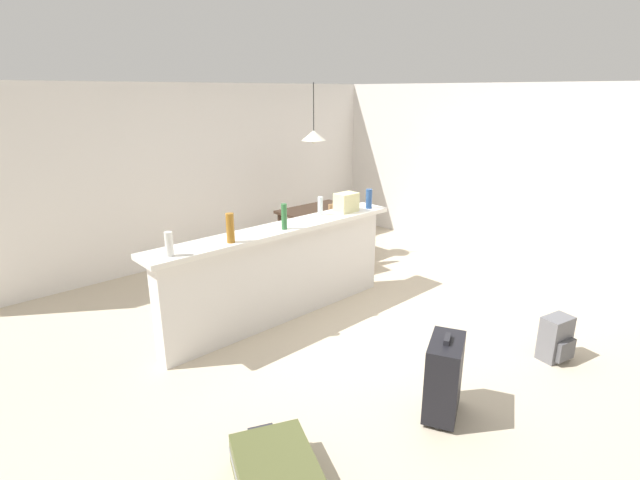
{
  "coord_description": "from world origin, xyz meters",
  "views": [
    {
      "loc": [
        -3.52,
        -3.18,
        2.4
      ],
      "look_at": [
        0.01,
        0.66,
        0.75
      ],
      "focal_mm": 26.76,
      "sensor_mm": 36.0,
      "label": 1
    }
  ],
  "objects_px": {
    "dining_table": "(320,216)",
    "dining_chair_near_partition": "(345,233)",
    "grocery_bag": "(346,202)",
    "bottle_blue": "(369,199)",
    "pendant_lamp": "(314,135)",
    "suitcase_upright_black": "(444,377)",
    "bottle_white": "(169,244)",
    "bottle_green": "(284,217)",
    "backpack_grey": "(556,339)",
    "bottle_clear": "(320,206)",
    "bottle_amber": "(230,228)",
    "suitcase_flat_olive": "(277,475)"
  },
  "relations": [
    {
      "from": "pendant_lamp",
      "to": "backpack_grey",
      "type": "height_order",
      "value": "pendant_lamp"
    },
    {
      "from": "grocery_bag",
      "to": "suitcase_upright_black",
      "type": "bearing_deg",
      "value": -117.14
    },
    {
      "from": "dining_table",
      "to": "dining_chair_near_partition",
      "type": "distance_m",
      "value": 0.59
    },
    {
      "from": "bottle_white",
      "to": "bottle_green",
      "type": "distance_m",
      "value": 1.24
    },
    {
      "from": "suitcase_flat_olive",
      "to": "backpack_grey",
      "type": "height_order",
      "value": "backpack_grey"
    },
    {
      "from": "dining_table",
      "to": "suitcase_upright_black",
      "type": "bearing_deg",
      "value": -118.21
    },
    {
      "from": "bottle_white",
      "to": "suitcase_flat_olive",
      "type": "relative_size",
      "value": 0.24
    },
    {
      "from": "grocery_bag",
      "to": "dining_table",
      "type": "height_order",
      "value": "grocery_bag"
    },
    {
      "from": "dining_table",
      "to": "suitcase_upright_black",
      "type": "distance_m",
      "value": 3.76
    },
    {
      "from": "suitcase_flat_olive",
      "to": "bottle_white",
      "type": "bearing_deg",
      "value": 82.16
    },
    {
      "from": "bottle_white",
      "to": "suitcase_flat_olive",
      "type": "distance_m",
      "value": 2.06
    },
    {
      "from": "suitcase_upright_black",
      "to": "pendant_lamp",
      "type": "bearing_deg",
      "value": 63.06
    },
    {
      "from": "backpack_grey",
      "to": "pendant_lamp",
      "type": "bearing_deg",
      "value": 85.96
    },
    {
      "from": "bottle_blue",
      "to": "bottle_amber",
      "type": "bearing_deg",
      "value": -179.03
    },
    {
      "from": "bottle_white",
      "to": "dining_table",
      "type": "bearing_deg",
      "value": 23.46
    },
    {
      "from": "bottle_blue",
      "to": "dining_chair_near_partition",
      "type": "bearing_deg",
      "value": 66.27
    },
    {
      "from": "bottle_white",
      "to": "bottle_clear",
      "type": "xyz_separation_m",
      "value": [
        1.89,
        0.15,
        -0.0
      ]
    },
    {
      "from": "bottle_amber",
      "to": "bottle_clear",
      "type": "relative_size",
      "value": 1.31
    },
    {
      "from": "grocery_bag",
      "to": "dining_table",
      "type": "xyz_separation_m",
      "value": [
        0.69,
        1.2,
        -0.51
      ]
    },
    {
      "from": "bottle_blue",
      "to": "dining_chair_near_partition",
      "type": "xyz_separation_m",
      "value": [
        0.3,
        0.68,
        -0.65
      ]
    },
    {
      "from": "grocery_bag",
      "to": "suitcase_flat_olive",
      "type": "bearing_deg",
      "value": -143.43
    },
    {
      "from": "bottle_blue",
      "to": "pendant_lamp",
      "type": "relative_size",
      "value": 0.28
    },
    {
      "from": "bottle_green",
      "to": "suitcase_flat_olive",
      "type": "height_order",
      "value": "bottle_green"
    },
    {
      "from": "suitcase_flat_olive",
      "to": "suitcase_upright_black",
      "type": "bearing_deg",
      "value": -11.23
    },
    {
      "from": "pendant_lamp",
      "to": "suitcase_upright_black",
      "type": "bearing_deg",
      "value": -116.94
    },
    {
      "from": "grocery_bag",
      "to": "backpack_grey",
      "type": "distance_m",
      "value": 2.57
    },
    {
      "from": "grocery_bag",
      "to": "dining_chair_near_partition",
      "type": "height_order",
      "value": "grocery_bag"
    },
    {
      "from": "bottle_green",
      "to": "dining_chair_near_partition",
      "type": "distance_m",
      "value": 1.88
    },
    {
      "from": "bottle_white",
      "to": "pendant_lamp",
      "type": "distance_m",
      "value": 3.22
    },
    {
      "from": "dining_table",
      "to": "pendant_lamp",
      "type": "distance_m",
      "value": 1.16
    },
    {
      "from": "bottle_blue",
      "to": "dining_table",
      "type": "bearing_deg",
      "value": 73.67
    },
    {
      "from": "bottle_green",
      "to": "suitcase_flat_olive",
      "type": "bearing_deg",
      "value": -130.29
    },
    {
      "from": "bottle_white",
      "to": "pendant_lamp",
      "type": "bearing_deg",
      "value": 25.12
    },
    {
      "from": "bottle_clear",
      "to": "suitcase_upright_black",
      "type": "height_order",
      "value": "bottle_clear"
    },
    {
      "from": "bottle_blue",
      "to": "suitcase_flat_olive",
      "type": "height_order",
      "value": "bottle_blue"
    },
    {
      "from": "bottle_clear",
      "to": "pendant_lamp",
      "type": "xyz_separation_m",
      "value": [
        0.97,
        1.19,
        0.65
      ]
    },
    {
      "from": "dining_chair_near_partition",
      "to": "bottle_clear",
      "type": "bearing_deg",
      "value": -150.76
    },
    {
      "from": "bottle_blue",
      "to": "dining_table",
      "type": "distance_m",
      "value": 1.41
    },
    {
      "from": "bottle_green",
      "to": "pendant_lamp",
      "type": "relative_size",
      "value": 0.32
    },
    {
      "from": "grocery_bag",
      "to": "suitcase_flat_olive",
      "type": "height_order",
      "value": "grocery_bag"
    },
    {
      "from": "bottle_amber",
      "to": "dining_chair_near_partition",
      "type": "distance_m",
      "value": 2.46
    },
    {
      "from": "bottle_green",
      "to": "backpack_grey",
      "type": "xyz_separation_m",
      "value": [
        1.37,
        -2.27,
        -0.97
      ]
    },
    {
      "from": "pendant_lamp",
      "to": "suitcase_flat_olive",
      "type": "height_order",
      "value": "pendant_lamp"
    },
    {
      "from": "bottle_clear",
      "to": "dining_table",
      "type": "height_order",
      "value": "bottle_clear"
    },
    {
      "from": "bottle_white",
      "to": "bottle_blue",
      "type": "xyz_separation_m",
      "value": [
        2.54,
        0.01,
        0.01
      ]
    },
    {
      "from": "grocery_bag",
      "to": "backpack_grey",
      "type": "relative_size",
      "value": 0.62
    },
    {
      "from": "grocery_bag",
      "to": "dining_table",
      "type": "distance_m",
      "value": 1.47
    },
    {
      "from": "bottle_blue",
      "to": "dining_chair_near_partition",
      "type": "height_order",
      "value": "bottle_blue"
    },
    {
      "from": "bottle_white",
      "to": "backpack_grey",
      "type": "distance_m",
      "value": 3.59
    },
    {
      "from": "bottle_amber",
      "to": "dining_chair_near_partition",
      "type": "height_order",
      "value": "bottle_amber"
    }
  ]
}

